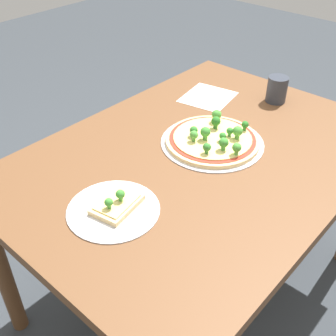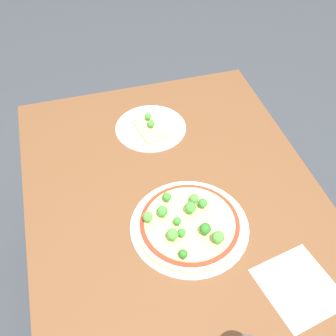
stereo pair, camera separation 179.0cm
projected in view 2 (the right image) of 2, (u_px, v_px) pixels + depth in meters
ground_plane at (176, 309)px, 1.84m from camera, size 8.00×8.00×0.00m
dining_table at (179, 224)px, 1.38m from camera, size 1.32×0.94×0.72m
pizza_tray_whole at (189, 224)px, 1.26m from camera, size 0.36×0.36×0.07m
pizza_tray_slice at (151, 127)px, 1.56m from camera, size 0.26×0.26×0.06m
paper_menu at (299, 287)px, 1.13m from camera, size 0.24×0.22×0.00m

